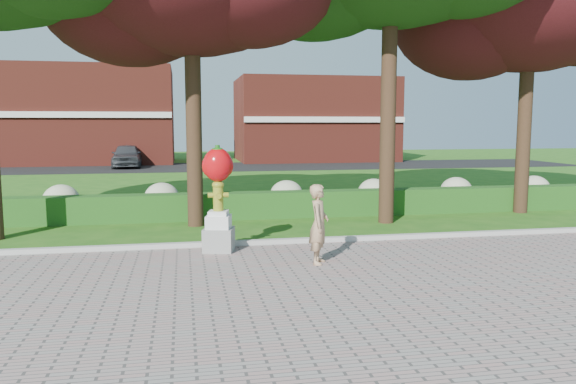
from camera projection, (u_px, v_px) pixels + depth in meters
name	position (u px, v px, depth m)	size (l,w,h in m)	color
ground	(312.00, 279.00, 10.46)	(100.00, 100.00, 0.00)	#235816
walkway	(390.00, 370.00, 6.55)	(40.00, 14.00, 0.04)	gray
curb	(284.00, 242.00, 13.38)	(40.00, 0.18, 0.15)	#ADADA5
lawn_hedge	(261.00, 205.00, 17.24)	(24.00, 0.70, 0.80)	#204B15
hydrangea_row	(274.00, 196.00, 18.30)	(20.10, 1.10, 0.99)	tan
street	(218.00, 167.00, 37.78)	(50.00, 8.00, 0.02)	black
building_left	(76.00, 115.00, 41.37)	(14.00, 8.00, 7.00)	maroon
building_right	(313.00, 120.00, 44.71)	(12.00, 8.00, 6.40)	maroon
hydrant_sculpture	(218.00, 195.00, 12.45)	(0.78, 0.78, 2.37)	gray
woman	(319.00, 224.00, 11.38)	(0.59, 0.39, 1.63)	tan
parked_car	(127.00, 155.00, 37.27)	(1.83, 4.55, 1.55)	#3F4246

